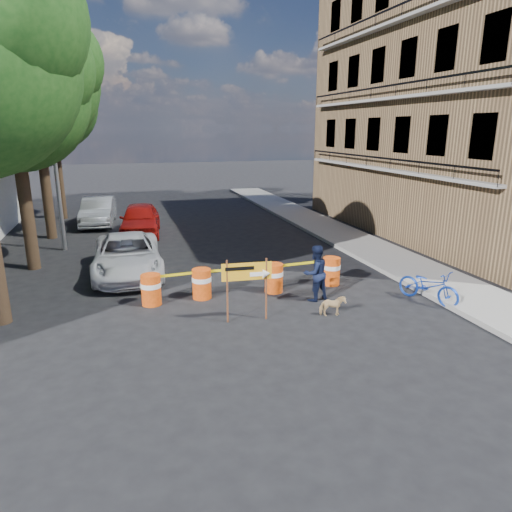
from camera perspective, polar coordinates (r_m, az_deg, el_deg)
ground at (r=12.09m, az=2.20°, el=-8.28°), size 120.00×120.00×0.00m
sidewalk_east at (r=19.74m, az=13.76°, el=1.03°), size 2.40×40.00×0.15m
apartment_building at (r=24.18m, az=24.75°, el=16.88°), size 8.00×16.00×12.00m
tree_mid_a at (r=17.78m, az=-28.11°, el=17.46°), size 5.25×5.00×8.68m
tree_mid_b at (r=22.75m, az=-25.89°, el=18.73°), size 5.67×5.40×9.62m
tree_far at (r=27.67m, az=-24.18°, el=17.05°), size 5.04×4.80×8.84m
streetlamp at (r=20.10m, az=-23.88°, el=12.85°), size 1.25×0.18×8.00m
barrel_far_left at (r=13.42m, az=-12.98°, el=-4.05°), size 0.58×0.58×0.90m
barrel_mid_left at (r=13.67m, az=-6.80°, el=-3.38°), size 0.58×0.58×0.90m
barrel_mid_right at (r=14.10m, az=2.24°, el=-2.68°), size 0.58×0.58×0.90m
barrel_far_right at (r=14.97m, az=9.38°, el=-1.79°), size 0.58×0.58×0.90m
detour_sign at (r=11.78m, az=-0.40°, el=-2.53°), size 1.31×0.26×1.69m
pedestrian at (r=13.42m, az=7.42°, el=-2.13°), size 0.95×0.82×1.67m
bicycle at (r=14.07m, az=20.93°, el=-1.77°), size 1.00×1.17×1.88m
dog at (r=12.53m, az=9.53°, el=-6.18°), size 0.72×0.41×0.57m
suv_white at (r=16.37m, az=-15.78°, el=0.08°), size 2.32×4.91×1.36m
sedan_red at (r=22.39m, az=-14.28°, el=4.46°), size 2.20×4.55×1.50m
sedan_silver at (r=25.46m, az=-19.12°, el=5.30°), size 1.82×4.43×1.43m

